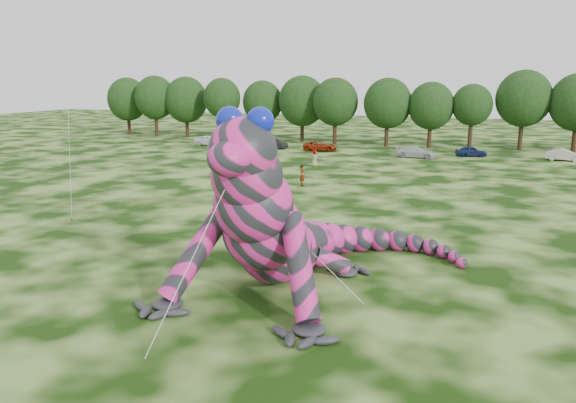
# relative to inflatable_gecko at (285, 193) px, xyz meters

# --- Properties ---
(ground) EXTENTS (240.00, 240.00, 0.00)m
(ground) POSITION_rel_inflatable_gecko_xyz_m (5.07, -2.07, -4.18)
(ground) COLOR #16330A
(ground) RESTS_ON ground
(inflatable_gecko) EXTENTS (14.86, 17.37, 8.37)m
(inflatable_gecko) POSITION_rel_inflatable_gecko_xyz_m (0.00, 0.00, 0.00)
(inflatable_gecko) COLOR #CF2280
(inflatable_gecko) RESTS_ON ground
(tree_0) EXTENTS (6.91, 6.22, 9.51)m
(tree_0) POSITION_rel_inflatable_gecko_xyz_m (-49.49, 57.17, 0.57)
(tree_0) COLOR black
(tree_0) RESTS_ON ground
(tree_1) EXTENTS (6.74, 6.07, 9.81)m
(tree_1) POSITION_rel_inflatable_gecko_xyz_m (-43.28, 55.99, 0.72)
(tree_1) COLOR black
(tree_1) RESTS_ON ground
(tree_2) EXTENTS (7.04, 6.34, 9.64)m
(tree_2) POSITION_rel_inflatable_gecko_xyz_m (-37.94, 56.70, 0.64)
(tree_2) COLOR black
(tree_2) RESTS_ON ground
(tree_3) EXTENTS (5.81, 5.23, 9.44)m
(tree_3) POSITION_rel_inflatable_gecko_xyz_m (-30.64, 55.00, 0.54)
(tree_3) COLOR black
(tree_3) RESTS_ON ground
(tree_4) EXTENTS (6.22, 5.60, 9.06)m
(tree_4) POSITION_rel_inflatable_gecko_xyz_m (-24.57, 56.65, 0.35)
(tree_4) COLOR black
(tree_4) RESTS_ON ground
(tree_5) EXTENTS (7.16, 6.44, 9.80)m
(tree_5) POSITION_rel_inflatable_gecko_xyz_m (-18.05, 56.37, 0.72)
(tree_5) COLOR black
(tree_5) RESTS_ON ground
(tree_6) EXTENTS (6.52, 5.86, 9.49)m
(tree_6) POSITION_rel_inflatable_gecko_xyz_m (-12.48, 54.62, 0.56)
(tree_6) COLOR black
(tree_6) RESTS_ON ground
(tree_7) EXTENTS (6.68, 6.01, 9.48)m
(tree_7) POSITION_rel_inflatable_gecko_xyz_m (-5.01, 54.74, 0.55)
(tree_7) COLOR black
(tree_7) RESTS_ON ground
(tree_8) EXTENTS (6.14, 5.53, 8.94)m
(tree_8) POSITION_rel_inflatable_gecko_xyz_m (0.86, 54.92, 0.29)
(tree_8) COLOR black
(tree_8) RESTS_ON ground
(tree_9) EXTENTS (5.27, 4.74, 8.68)m
(tree_9) POSITION_rel_inflatable_gecko_xyz_m (6.14, 55.28, 0.16)
(tree_9) COLOR black
(tree_9) RESTS_ON ground
(tree_10) EXTENTS (7.09, 6.38, 10.50)m
(tree_10) POSITION_rel_inflatable_gecko_xyz_m (12.47, 56.51, 1.07)
(tree_10) COLOR black
(tree_10) RESTS_ON ground
(car_0) EXTENTS (4.39, 2.20, 1.43)m
(car_0) POSITION_rel_inflatable_gecko_xyz_m (-28.97, 47.13, -3.47)
(car_0) COLOR white
(car_0) RESTS_ON ground
(car_1) EXTENTS (4.12, 2.15, 1.29)m
(car_1) POSITION_rel_inflatable_gecko_xyz_m (-19.03, 47.14, -3.54)
(car_1) COLOR black
(car_1) RESTS_ON ground
(car_2) EXTENTS (4.78, 2.78, 1.25)m
(car_2) POSITION_rel_inflatable_gecko_xyz_m (-12.26, 46.63, -3.56)
(car_2) COLOR maroon
(car_2) RESTS_ON ground
(car_3) EXTENTS (4.79, 2.12, 1.37)m
(car_3) POSITION_rel_inflatable_gecko_xyz_m (0.47, 44.35, -3.50)
(car_3) COLOR #B4BABE
(car_3) RESTS_ON ground
(car_4) EXTENTS (3.96, 2.22, 1.27)m
(car_4) POSITION_rel_inflatable_gecko_xyz_m (6.67, 47.75, -3.55)
(car_4) COLOR #12214A
(car_4) RESTS_ON ground
(car_5) EXTENTS (4.32, 2.14, 1.36)m
(car_5) POSITION_rel_inflatable_gecko_xyz_m (16.99, 47.53, -3.50)
(car_5) COLOR #BCB7AD
(car_5) RESTS_ON ground
(spectator_4) EXTENTS (0.64, 0.94, 1.85)m
(spectator_4) POSITION_rel_inflatable_gecko_xyz_m (-8.96, 33.56, -3.26)
(spectator_4) COLOR gray
(spectator_4) RESTS_ON ground
(spectator_0) EXTENTS (0.53, 0.74, 1.89)m
(spectator_0) POSITION_rel_inflatable_gecko_xyz_m (-6.62, 22.42, -3.24)
(spectator_0) COLOR gray
(spectator_0) RESTS_ON ground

